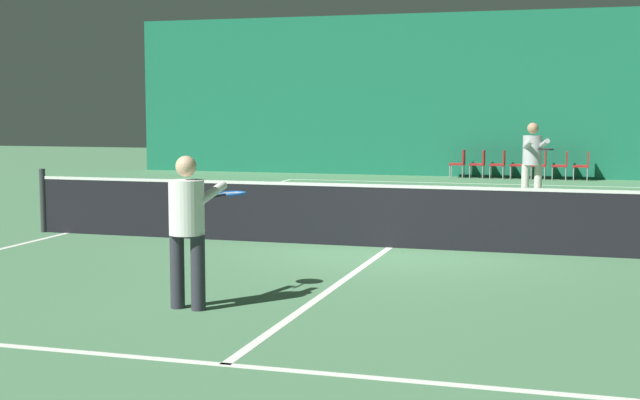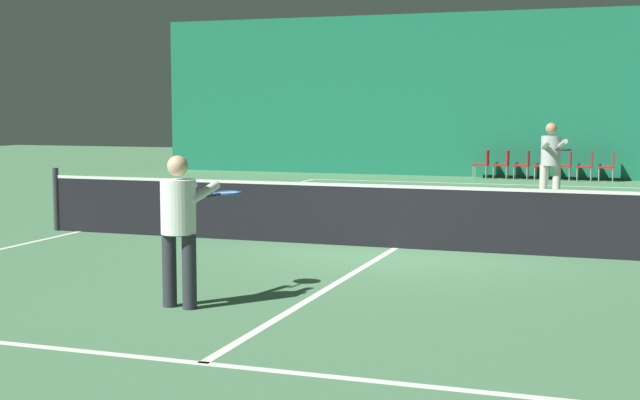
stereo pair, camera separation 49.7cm
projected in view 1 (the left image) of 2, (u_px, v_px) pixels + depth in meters
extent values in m
plane|color=#4C7F56|center=(390.00, 248.00, 13.33)|extent=(60.00, 60.00, 0.00)
cube|color=#196B4C|center=(490.00, 95.00, 26.84)|extent=(23.00, 0.12, 4.98)
cube|color=white|center=(479.00, 184.00, 24.68)|extent=(11.00, 0.10, 0.00)
cube|color=white|center=(451.00, 204.00, 19.43)|extent=(8.25, 0.10, 0.00)
cube|color=white|center=(225.00, 365.00, 7.22)|extent=(8.25, 0.10, 0.00)
cube|color=white|center=(67.00, 233.00, 14.88)|extent=(0.10, 23.80, 0.00)
cube|color=white|center=(390.00, 247.00, 13.33)|extent=(0.10, 12.80, 0.00)
cube|color=black|center=(390.00, 216.00, 13.28)|extent=(11.90, 0.02, 0.95)
cube|color=white|center=(390.00, 186.00, 13.23)|extent=(11.90, 0.02, 0.05)
cylinder|color=#333338|center=(43.00, 201.00, 14.96)|extent=(0.10, 0.10, 1.07)
cylinder|color=#2D2D38|center=(177.00, 271.00, 9.25)|extent=(0.17, 0.17, 0.78)
cylinder|color=#2D2D38|center=(198.00, 273.00, 9.15)|extent=(0.17, 0.17, 0.78)
cylinder|color=white|center=(187.00, 207.00, 9.13)|extent=(0.40, 0.40, 0.56)
sphere|color=#DBAD89|center=(186.00, 166.00, 9.09)|extent=(0.22, 0.22, 0.22)
cylinder|color=white|center=(187.00, 192.00, 9.41)|extent=(0.15, 0.54, 0.23)
cylinder|color=white|center=(211.00, 193.00, 9.30)|extent=(0.15, 0.54, 0.23)
cylinder|color=black|center=(219.00, 196.00, 9.74)|extent=(0.06, 0.31, 0.03)
torus|color=#1951B2|center=(232.00, 193.00, 10.01)|extent=(0.37, 0.37, 0.03)
cylinder|color=silver|center=(232.00, 193.00, 10.01)|extent=(0.31, 0.31, 0.00)
cylinder|color=beige|center=(538.00, 185.00, 19.23)|extent=(0.21, 0.21, 0.87)
cylinder|color=beige|center=(525.00, 185.00, 19.22)|extent=(0.21, 0.21, 0.87)
cylinder|color=#B7B7BC|center=(532.00, 150.00, 19.15)|extent=(0.51, 0.51, 0.63)
sphere|color=tan|center=(533.00, 128.00, 19.10)|extent=(0.24, 0.24, 0.24)
cylinder|color=#B7B7BC|center=(544.00, 144.00, 18.85)|extent=(0.28, 0.60, 0.25)
cylinder|color=#B7B7BC|center=(528.00, 144.00, 18.84)|extent=(0.28, 0.60, 0.25)
cylinder|color=black|center=(542.00, 149.00, 18.42)|extent=(0.12, 0.30, 0.03)
torus|color=black|center=(546.00, 149.00, 18.12)|extent=(0.42, 0.42, 0.03)
cylinder|color=silver|center=(546.00, 149.00, 18.12)|extent=(0.35, 0.35, 0.00)
cylinder|color=#99999E|center=(452.00, 171.00, 27.04)|extent=(0.03, 0.03, 0.39)
cylinder|color=#99999E|center=(450.00, 172.00, 26.68)|extent=(0.03, 0.03, 0.39)
cylinder|color=#99999E|center=(464.00, 171.00, 26.94)|extent=(0.03, 0.03, 0.39)
cylinder|color=#99999E|center=(462.00, 172.00, 26.57)|extent=(0.03, 0.03, 0.39)
cube|color=#A51E1E|center=(457.00, 164.00, 26.79)|extent=(0.44, 0.44, 0.05)
cube|color=#A51E1E|center=(464.00, 157.00, 26.71)|extent=(0.04, 0.44, 0.40)
cylinder|color=#99999E|center=(471.00, 171.00, 26.88)|extent=(0.03, 0.03, 0.39)
cylinder|color=#99999E|center=(470.00, 172.00, 26.51)|extent=(0.03, 0.03, 0.39)
cylinder|color=#99999E|center=(484.00, 171.00, 26.77)|extent=(0.03, 0.03, 0.39)
cylinder|color=#99999E|center=(483.00, 172.00, 26.41)|extent=(0.03, 0.03, 0.39)
cube|color=#A51E1E|center=(477.00, 164.00, 26.62)|extent=(0.44, 0.44, 0.05)
cube|color=#A51E1E|center=(484.00, 157.00, 26.54)|extent=(0.04, 0.44, 0.40)
cylinder|color=#99999E|center=(491.00, 172.00, 26.71)|extent=(0.03, 0.03, 0.39)
cylinder|color=#99999E|center=(490.00, 172.00, 26.34)|extent=(0.03, 0.03, 0.39)
cylinder|color=#99999E|center=(504.00, 172.00, 26.60)|extent=(0.03, 0.03, 0.39)
cylinder|color=#99999E|center=(503.00, 173.00, 26.24)|extent=(0.03, 0.03, 0.39)
cube|color=#A51E1E|center=(497.00, 165.00, 26.45)|extent=(0.44, 0.44, 0.05)
cube|color=#A51E1E|center=(504.00, 157.00, 26.37)|extent=(0.04, 0.44, 0.40)
cylinder|color=#99999E|center=(511.00, 172.00, 26.54)|extent=(0.03, 0.03, 0.39)
cylinder|color=#99999E|center=(510.00, 173.00, 26.18)|extent=(0.03, 0.03, 0.39)
cylinder|color=#99999E|center=(524.00, 172.00, 26.43)|extent=(0.03, 0.03, 0.39)
cylinder|color=#99999E|center=(524.00, 173.00, 26.07)|extent=(0.03, 0.03, 0.39)
cube|color=#A51E1E|center=(518.00, 165.00, 26.28)|extent=(0.44, 0.44, 0.05)
cube|color=#A51E1E|center=(525.00, 158.00, 26.20)|extent=(0.04, 0.44, 0.40)
cylinder|color=#99999E|center=(532.00, 172.00, 26.37)|extent=(0.03, 0.03, 0.39)
cylinder|color=#99999E|center=(531.00, 173.00, 26.01)|extent=(0.03, 0.03, 0.39)
cylinder|color=#99999E|center=(545.00, 173.00, 26.26)|extent=(0.03, 0.03, 0.39)
cylinder|color=#99999E|center=(545.00, 173.00, 25.90)|extent=(0.03, 0.03, 0.39)
cube|color=#A51E1E|center=(538.00, 165.00, 26.11)|extent=(0.44, 0.44, 0.05)
cube|color=#A51E1E|center=(546.00, 158.00, 26.03)|extent=(0.04, 0.44, 0.40)
cylinder|color=#99999E|center=(553.00, 173.00, 26.20)|extent=(0.03, 0.03, 0.39)
cylinder|color=#99999E|center=(552.00, 174.00, 25.84)|extent=(0.03, 0.03, 0.39)
cylinder|color=#99999E|center=(566.00, 173.00, 26.09)|extent=(0.03, 0.03, 0.39)
cylinder|color=#99999E|center=(566.00, 174.00, 25.73)|extent=(0.03, 0.03, 0.39)
cube|color=#A51E1E|center=(559.00, 166.00, 25.94)|extent=(0.44, 0.44, 0.05)
cube|color=#A51E1E|center=(567.00, 158.00, 25.86)|extent=(0.04, 0.44, 0.40)
cylinder|color=#99999E|center=(574.00, 173.00, 26.03)|extent=(0.03, 0.03, 0.39)
cylinder|color=#99999E|center=(574.00, 174.00, 25.67)|extent=(0.03, 0.03, 0.39)
cylinder|color=#99999E|center=(587.00, 173.00, 25.92)|extent=(0.03, 0.03, 0.39)
cylinder|color=#99999E|center=(587.00, 174.00, 25.56)|extent=(0.03, 0.03, 0.39)
cube|color=#A51E1E|center=(581.00, 166.00, 25.77)|extent=(0.44, 0.44, 0.05)
cube|color=#A51E1E|center=(588.00, 159.00, 25.70)|extent=(0.04, 0.44, 0.40)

